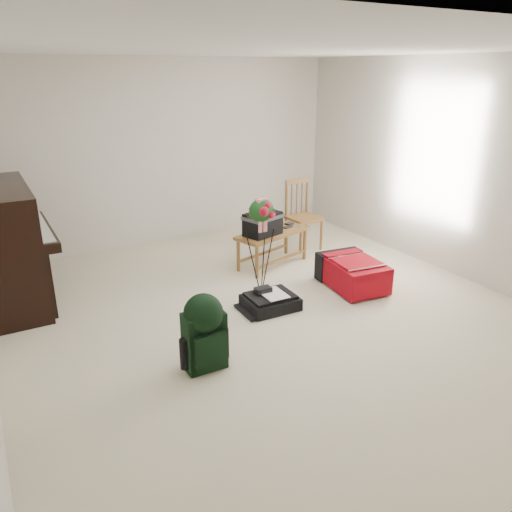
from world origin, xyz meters
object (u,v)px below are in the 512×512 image
bench (264,226)px  piano (9,248)px  green_backpack (204,329)px  red_suitcase (349,271)px  black_duffel (270,301)px  flower_stand (261,249)px  dining_chair (302,216)px

bench → piano: bearing=154.7°
bench → green_backpack: bearing=-148.5°
red_suitcase → black_duffel: 1.09m
black_duffel → red_suitcase: bearing=4.7°
bench → red_suitcase: bench is taller
bench → black_duffel: 1.25m
piano → red_suitcase: size_ratio=1.79×
bench → green_backpack: bench is taller
piano → black_duffel: (2.26, -1.49, -0.52)m
piano → bench: bearing=-9.2°
green_backpack → flower_stand: bearing=42.3°
dining_chair → red_suitcase: size_ratio=1.12×
red_suitcase → black_duffel: (-1.08, -0.05, -0.10)m
piano → green_backpack: (1.22, -2.17, -0.23)m
piano → red_suitcase: 3.67m
dining_chair → black_duffel: size_ratio=1.73×
bench → green_backpack: 2.33m
green_backpack → flower_stand: (1.10, 0.98, 0.19)m
black_duffel → green_backpack: (-1.04, -0.68, 0.28)m
flower_stand → green_backpack: bearing=-149.3°
piano → dining_chair: bearing=-1.4°
bench → red_suitcase: size_ratio=1.26×
piano → bench: (2.80, -0.46, -0.06)m
dining_chair → black_duffel: (-1.36, -1.40, -0.38)m
red_suitcase → piano: bearing=163.3°
black_duffel → green_backpack: bearing=-144.9°
dining_chair → red_suitcase: bearing=-103.8°
bench → flower_stand: 0.88m
flower_stand → dining_chair: bearing=29.6°
black_duffel → bench: bearing=64.7°
black_duffel → flower_stand: size_ratio=0.48×
red_suitcase → dining_chair: bearing=85.1°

